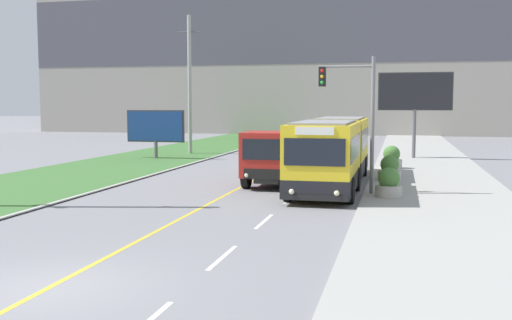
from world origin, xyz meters
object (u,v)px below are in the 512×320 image
at_px(utility_pole_far, 190,84).
at_px(planter_round_near, 389,184).
at_px(billboard_small, 156,127).
at_px(traffic_light_mast, 356,107).
at_px(planter_round_third, 392,158).
at_px(billboard_large, 415,94).
at_px(planter_round_second, 390,169).
at_px(dump_truck, 276,158).
at_px(city_bus, 333,152).

distance_m(utility_pole_far, planter_round_near, 24.06).
bearing_deg(billboard_small, traffic_light_mast, -42.60).
height_order(traffic_light_mast, planter_round_third, traffic_light_mast).
xyz_separation_m(utility_pole_far, planter_round_near, (14.86, -18.35, -4.59)).
height_order(billboard_small, planter_round_third, billboard_small).
bearing_deg(planter_round_near, utility_pole_far, 129.00).
relative_size(billboard_large, planter_round_third, 4.52).
relative_size(billboard_large, planter_round_second, 4.93).
bearing_deg(planter_round_third, dump_truck, -122.12).
xyz_separation_m(city_bus, planter_round_third, (2.53, 7.36, -0.90)).
relative_size(planter_round_near, planter_round_third, 0.90).
bearing_deg(billboard_small, planter_round_second, -28.71).
distance_m(traffic_light_mast, planter_round_third, 10.49).
distance_m(city_bus, planter_round_second, 3.35).
distance_m(city_bus, utility_pole_far, 19.76).
height_order(dump_truck, utility_pole_far, utility_pole_far).
bearing_deg(utility_pole_far, planter_round_second, -41.32).
bearing_deg(planter_round_near, billboard_small, 138.50).
bearing_deg(utility_pole_far, planter_round_third, -27.36).
xyz_separation_m(utility_pole_far, billboard_small, (-0.90, -4.41, -3.01)).
bearing_deg(planter_round_second, utility_pole_far, 138.68).
height_order(billboard_small, planter_round_near, billboard_small).
bearing_deg(dump_truck, planter_round_second, 28.33).
distance_m(planter_round_near, planter_round_third, 10.68).
height_order(billboard_small, planter_round_second, billboard_small).
distance_m(dump_truck, billboard_small, 15.57).
relative_size(city_bus, traffic_light_mast, 2.23).
bearing_deg(dump_truck, billboard_small, 133.31).
bearing_deg(dump_truck, billboard_large, 66.98).
xyz_separation_m(billboard_large, planter_round_second, (-1.39, -12.41, -3.78)).
bearing_deg(planter_round_third, city_bus, -108.95).
relative_size(billboard_small, planter_round_near, 3.53).
height_order(dump_truck, planter_round_third, dump_truck).
height_order(utility_pole_far, traffic_light_mast, utility_pole_far).
xyz_separation_m(dump_truck, planter_round_second, (5.03, 2.71, -0.66)).
distance_m(billboard_large, planter_round_second, 13.04).
bearing_deg(planter_round_second, planter_round_third, 89.74).
xyz_separation_m(planter_round_second, planter_round_third, (0.02, 5.34, 0.05)).
xyz_separation_m(billboard_small, planter_round_third, (15.72, -3.26, -1.52)).
bearing_deg(billboard_large, planter_round_second, -96.40).
relative_size(billboard_small, planter_round_third, 3.16).
bearing_deg(planter_round_second, planter_round_near, -89.37).
xyz_separation_m(utility_pole_far, traffic_light_mast, (13.49, -17.64, -1.57)).
bearing_deg(utility_pole_far, dump_truck, -58.15).
distance_m(billboard_small, planter_round_third, 16.13).
bearing_deg(billboard_small, planter_round_near, -41.50).
height_order(city_bus, dump_truck, city_bus).
bearing_deg(utility_pole_far, billboard_small, -101.46).
bearing_deg(planter_round_near, planter_round_third, 90.19).
relative_size(dump_truck, traffic_light_mast, 1.23).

